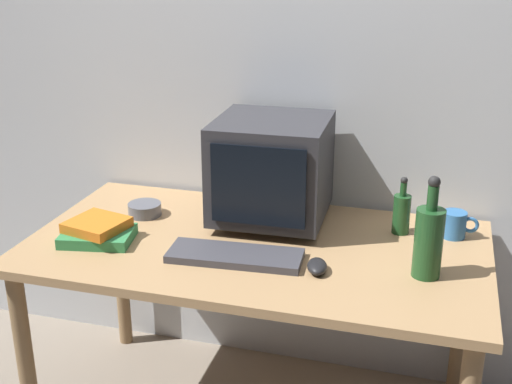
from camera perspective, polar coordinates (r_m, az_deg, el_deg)
back_wall at (r=2.50m, az=2.99°, el=11.34°), size 4.00×0.08×2.50m
desk at (r=2.26m, az=-0.00°, el=-6.26°), size 1.50×0.81×0.71m
crt_monitor at (r=2.32m, az=1.34°, el=1.92°), size 0.39×0.40×0.37m
keyboard at (r=2.11m, az=-1.78°, el=-5.42°), size 0.43×0.18×0.02m
computer_mouse at (r=2.04m, az=5.20°, el=-6.30°), size 0.08×0.11×0.04m
bottle_tall at (r=2.03m, az=14.43°, el=-3.93°), size 0.08×0.08×0.31m
bottle_short at (r=2.32m, az=12.24°, el=-1.69°), size 0.06×0.06×0.20m
book_stack at (r=2.29m, az=-13.30°, el=-3.28°), size 0.25×0.22×0.07m
mug at (r=2.34m, az=16.51°, el=-2.66°), size 0.12×0.08×0.09m
cd_spindle at (r=2.47m, az=-9.42°, el=-1.45°), size 0.12×0.12×0.04m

